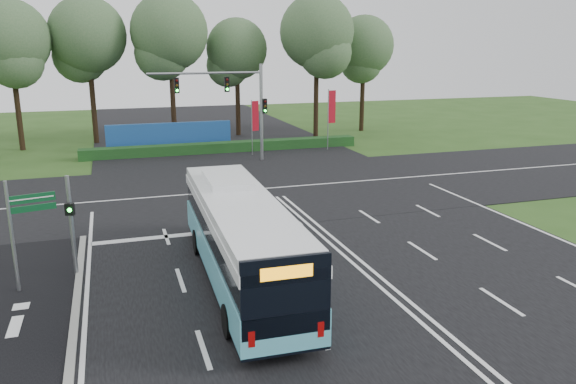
% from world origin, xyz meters
% --- Properties ---
extents(ground, '(120.00, 120.00, 0.00)m').
position_xyz_m(ground, '(0.00, 0.00, 0.00)').
color(ground, '#2B4D19').
rests_on(ground, ground).
extents(road_main, '(20.00, 120.00, 0.04)m').
position_xyz_m(road_main, '(0.00, 0.00, 0.02)').
color(road_main, black).
rests_on(road_main, ground).
extents(road_cross, '(120.00, 14.00, 0.05)m').
position_xyz_m(road_cross, '(0.00, 12.00, 0.03)').
color(road_cross, black).
rests_on(road_cross, ground).
extents(kerb_strip, '(0.25, 18.00, 0.12)m').
position_xyz_m(kerb_strip, '(-10.10, -3.00, 0.06)').
color(kerb_strip, gray).
rests_on(kerb_strip, ground).
extents(city_bus, '(2.77, 11.81, 3.37)m').
position_xyz_m(city_bus, '(-4.52, -0.79, 1.70)').
color(city_bus, '#5ABCD1').
rests_on(city_bus, ground).
extents(pedestrian_signal, '(0.35, 0.43, 3.79)m').
position_xyz_m(pedestrian_signal, '(-10.20, 1.70, 2.07)').
color(pedestrian_signal, gray).
rests_on(pedestrian_signal, ground).
extents(street_sign, '(1.51, 0.42, 3.96)m').
position_xyz_m(street_sign, '(-11.70, 0.84, 2.50)').
color(street_sign, gray).
rests_on(street_sign, ground).
extents(banner_flag_mid, '(0.61, 0.21, 4.26)m').
position_xyz_m(banner_flag_mid, '(2.01, 22.62, 2.79)').
color(banner_flag_mid, gray).
rests_on(banner_flag_mid, ground).
extents(banner_flag_right, '(0.72, 0.18, 4.89)m').
position_xyz_m(banner_flag_right, '(8.47, 23.01, 3.18)').
color(banner_flag_right, gray).
rests_on(banner_flag_right, ground).
extents(traffic_light_gantry, '(8.41, 0.28, 7.00)m').
position_xyz_m(traffic_light_gantry, '(0.21, 20.50, 4.66)').
color(traffic_light_gantry, gray).
rests_on(traffic_light_gantry, ground).
extents(hedge, '(22.00, 1.20, 0.80)m').
position_xyz_m(hedge, '(0.00, 24.50, 0.40)').
color(hedge, '#163B15').
rests_on(hedge, ground).
extents(blue_hoarding, '(10.00, 0.30, 2.20)m').
position_xyz_m(blue_hoarding, '(-4.00, 27.00, 1.10)').
color(blue_hoarding, '#1A4991').
rests_on(blue_hoarding, ground).
extents(eucalyptus_row, '(41.75, 9.34, 12.75)m').
position_xyz_m(eucalyptus_row, '(-3.64, 30.96, 8.93)').
color(eucalyptus_row, black).
rests_on(eucalyptus_row, ground).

